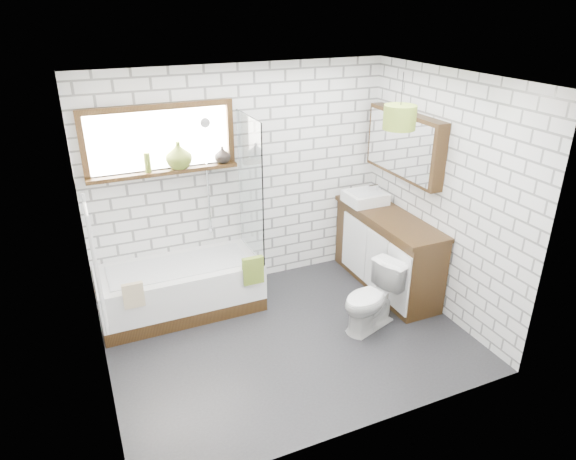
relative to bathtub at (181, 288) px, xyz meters
name	(u,v)px	position (x,y,z in m)	size (l,w,h in m)	color
floor	(289,339)	(0.85, -0.93, -0.28)	(3.40, 2.60, 0.01)	black
ceiling	(289,79)	(0.85, -0.93, 2.23)	(3.40, 2.60, 0.01)	white
wall_back	(242,180)	(0.85, 0.38, 0.98)	(3.40, 0.01, 2.50)	white
wall_front	(366,294)	(0.85, -2.23, 0.98)	(3.40, 0.01, 2.50)	white
wall_left	(88,259)	(-0.85, -0.93, 0.98)	(0.01, 2.60, 2.50)	white
wall_right	(442,197)	(2.56, -0.93, 0.98)	(0.01, 2.60, 2.50)	white
window	(160,140)	(0.00, 0.33, 1.53)	(1.52, 0.16, 0.68)	black
towel_radiator	(95,264)	(-0.81, -0.93, 0.93)	(0.06, 0.52, 1.00)	white
mirror_cabinet	(404,145)	(2.47, -0.33, 1.38)	(0.16, 1.20, 0.70)	black
shower_riser	(207,178)	(0.45, 0.33, 1.08)	(0.02, 0.02, 1.30)	silver
bathtub	(181,288)	(0.00, 0.00, 0.00)	(1.68, 0.74, 0.54)	white
shower_screen	(250,188)	(0.82, 0.00, 1.02)	(0.02, 0.72, 1.50)	white
towel_green	(253,270)	(0.69, -0.37, 0.25)	(0.22, 0.06, 0.30)	#5D7322
towel_beige	(133,295)	(-0.52, -0.37, 0.25)	(0.20, 0.05, 0.25)	tan
vanity	(387,251)	(2.30, -0.42, 0.18)	(0.51, 1.57, 0.90)	black
basin	(365,197)	(2.24, 0.01, 0.69)	(0.45, 0.39, 0.13)	white
tap	(377,191)	(2.40, 0.01, 0.75)	(0.03, 0.03, 0.15)	silver
toilet	(372,298)	(1.70, -1.08, 0.07)	(0.67, 0.38, 0.68)	white
vase_olive	(179,157)	(0.16, 0.30, 1.35)	(0.27, 0.27, 0.28)	olive
vase_dark	(223,157)	(0.62, 0.30, 1.30)	(0.17, 0.17, 0.18)	black
bottle	(148,165)	(-0.15, 0.30, 1.31)	(0.06, 0.06, 0.19)	olive
pendant	(400,117)	(1.97, -0.89, 1.83)	(0.30, 0.30, 0.22)	#5D7322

